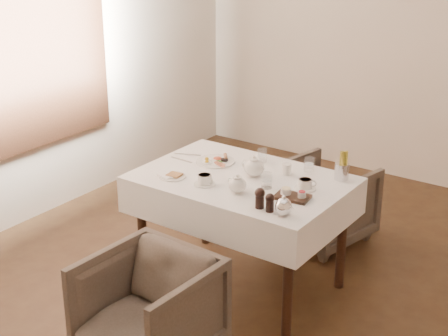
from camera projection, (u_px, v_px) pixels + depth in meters
room at (12, 14)px, 4.84m from camera, size 5.00×5.00×5.00m
table at (242, 195)px, 4.27m from camera, size 1.28×0.88×0.75m
armchair_near at (148, 310)px, 3.69m from camera, size 0.66×0.68×0.60m
armchair_far at (322, 202)px, 5.00m from camera, size 0.75×0.76×0.59m
breakfast_plate at (216, 161)px, 4.47m from camera, size 0.25×0.25×0.03m
side_plate at (171, 176)px, 4.23m from camera, size 0.17×0.16×0.02m
teapot_centre at (254, 166)px, 4.23m from camera, size 0.18×0.14×0.14m
teapot_front at (237, 184)px, 3.99m from camera, size 0.16×0.14×0.12m
creamer at (287, 169)px, 4.27m from camera, size 0.06×0.06×0.07m
teacup_near at (205, 180)px, 4.12m from camera, size 0.13×0.13×0.06m
teacup_far at (305, 185)px, 4.05m from camera, size 0.13×0.13×0.06m
glass_left at (262, 156)px, 4.47m from camera, size 0.07×0.07×0.09m
glass_mid at (267, 181)px, 4.06m from camera, size 0.08×0.08×0.09m
glass_right at (309, 164)px, 4.32m from camera, size 0.08×0.08×0.09m
condiment_board at (292, 196)px, 3.93m from camera, size 0.21×0.16×0.05m
pepper_mill_left at (260, 198)px, 3.79m from camera, size 0.06×0.06×0.12m
pepper_mill_right at (270, 202)px, 3.75m from camera, size 0.06×0.06×0.11m
silver_pot at (284, 205)px, 3.71m from camera, size 0.11×0.09×0.12m
fries_cup at (342, 167)px, 4.18m from camera, size 0.09×0.09×0.18m
cutlery_fork at (188, 154)px, 4.60m from camera, size 0.17×0.08×0.00m
cutlery_knife at (181, 160)px, 4.51m from camera, size 0.18×0.02×0.00m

